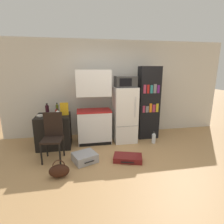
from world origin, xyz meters
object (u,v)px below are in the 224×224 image
kitchen_hutch (94,110)px  suitcase_large_flat (128,158)px  bottle_olive_oil (57,109)px  water_bottle_front (154,138)px  bottle_milk_white (58,114)px  chair (53,133)px  side_table (54,131)px  handbag (59,171)px  microwave (125,82)px  bottle_wine_dark (47,109)px  suitcase_small_flat (85,157)px  refrigerator (125,115)px  bowl (40,116)px  cereal_box (64,109)px  bookshelf (148,103)px  bottle_ketchup_red (57,112)px

kitchen_hutch → suitcase_large_flat: kitchen_hutch is taller
bottle_olive_oil → water_bottle_front: 2.59m
bottle_milk_white → chair: 0.57m
bottle_milk_white → water_bottle_front: size_ratio=0.54×
side_table → handbag: (0.25, -1.38, -0.27)m
microwave → bottle_wine_dark: (-1.96, 0.21, -0.67)m
bottle_wine_dark → suitcase_small_flat: 1.66m
handbag → suitcase_large_flat: bearing=14.4°
kitchen_hutch → refrigerator: kitchen_hutch is taller
microwave → bottle_milk_white: 1.82m
handbag → chair: bearing=103.3°
side_table → handbag: side_table is taller
side_table → bowl: bearing=-169.2°
bowl → chair: (0.36, -0.58, -0.24)m
bottle_olive_oil → bottle_wine_dark: bearing=177.2°
microwave → bowl: 2.22m
bottle_wine_dark → cereal_box: (0.44, -0.27, 0.04)m
cereal_box → water_bottle_front: size_ratio=0.97×
bottle_olive_oil → kitchen_hutch: bearing=-10.0°
bowl → water_bottle_front: bowl is taller
kitchen_hutch → bottle_wine_dark: size_ratio=7.42×
kitchen_hutch → handbag: bearing=-117.3°
microwave → bowl: (-2.09, -0.10, -0.76)m
bottle_olive_oil → cereal_box: size_ratio=0.85×
handbag → water_bottle_front: 2.51m
bottle_olive_oil → water_bottle_front: size_ratio=0.83×
side_table → bottle_olive_oil: bearing=71.3°
microwave → suitcase_small_flat: size_ratio=0.90×
kitchen_hutch → side_table: bearing=-175.4°
bookshelf → suitcase_small_flat: bookshelf is taller
bottle_ketchup_red → handbag: size_ratio=0.46×
bookshelf → suitcase_large_flat: size_ratio=2.95×
microwave → bottle_ketchup_red: microwave is taller
bookshelf → suitcase_small_flat: bearing=-148.9°
chair → cereal_box: bearing=78.1°
bowl → water_bottle_front: (2.79, -0.22, -0.68)m
side_table → bottle_milk_white: (0.14, -0.15, 0.47)m
bottle_wine_dark → water_bottle_front: (2.67, -0.53, -0.77)m
side_table → bottle_ketchup_red: size_ratio=4.77×
side_table → bowl: 0.51m
bowl → chair: 0.72m
microwave → bottle_milk_white: size_ratio=3.07×
suitcase_small_flat → handbag: size_ratio=1.59×
bowl → cereal_box: (0.57, 0.03, 0.13)m
refrigerator → cereal_box: 1.54m
bookshelf → water_bottle_front: bookshelf is taller
kitchen_hutch → bottle_olive_oil: bearing=170.0°
bookshelf → suitcase_large_flat: (-0.89, -1.20, -0.92)m
bottle_olive_oil → bottle_milk_white: bearing=-82.0°
bottle_wine_dark → chair: bearing=-75.1°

